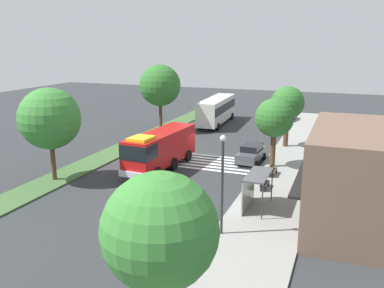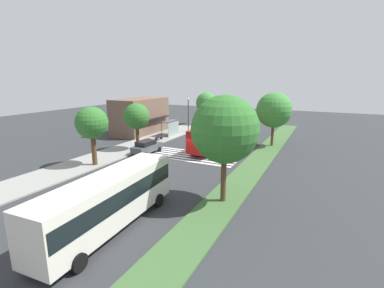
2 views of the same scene
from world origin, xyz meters
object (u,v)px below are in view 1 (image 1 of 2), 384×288
Objects in this scene: bus_stop_shelter at (253,183)px; sidewalk_tree_far_west at (288,103)px; parked_car_mid at (251,153)px; median_tree_west at (50,119)px; transit_bus at (217,109)px; bench_west_of_shelter at (272,170)px; sidewalk_tree_center at (160,231)px; street_lamp at (222,177)px; sidewalk_tree_west at (274,118)px; bench_near_shelter at (264,183)px; fire_truck at (159,148)px; median_tree_far_west at (160,85)px; parked_car_west at (287,114)px.

sidewalk_tree_far_west reaches higher than bus_stop_shelter.
median_tree_west is at bearing -48.52° from parked_car_mid.
transit_bus is 7.27× the size of bench_west_of_shelter.
bus_stop_shelter is 0.53× the size of sidewalk_tree_center.
sidewalk_tree_west is at bearing 178.43° from street_lamp.
sidewalk_tree_west is (-10.10, -0.45, 2.70)m from bus_stop_shelter.
bench_near_shelter is 18.18m from sidewalk_tree_center.
street_lamp is (4.53, -0.85, 1.80)m from bus_stop_shelter.
street_lamp is 22.62m from sidewalk_tree_far_west.
transit_bus reaches higher than parked_car_mid.
fire_truck is 16.68m from median_tree_far_west.
bench_near_shelter is (23.71, 11.37, -1.55)m from transit_bus.
bus_stop_shelter is (27.71, 11.36, -0.25)m from transit_bus.
transit_bus is at bearing 143.07° from median_tree_far_west.
transit_bus is 20.87m from sidewalk_tree_west.
median_tree_far_west reaches higher than parked_car_west.
parked_car_west is at bearing 133.74° from median_tree_far_west.
parked_car_west is at bearing -172.17° from sidewalk_tree_far_west.
sidewalk_tree_far_west is at bearing 4.99° from parked_car_west.
bench_west_of_shelter is 0.21× the size of median_tree_west.
bus_stop_shelter is 4.20m from bench_near_shelter.
street_lamp reaches higher than parked_car_mid.
fire_truck is 10.61m from sidewalk_tree_west.
fire_truck is 0.84× the size of transit_bus.
parked_car_mid is (-5.17, 7.22, -1.09)m from fire_truck.
parked_car_west is at bearing -174.27° from bench_west_of_shelter.
median_tree_west is at bearing -58.09° from sidewalk_tree_west.
parked_car_west is 0.66× the size of sidewalk_tree_center.
sidewalk_tree_far_west is at bearing -177.51° from bench_west_of_shelter.
sidewalk_tree_center is 21.24m from median_tree_west.
bench_near_shelter is 24.16m from median_tree_far_west.
median_tree_west is (-13.76, -16.17, 0.67)m from sidewalk_tree_center.
street_lamp is 16.49m from median_tree_west.
parked_car_west is 37.07m from median_tree_west.
street_lamp is at bearing 44.71° from fire_truck.
bench_near_shelter is at bearing -157.02° from transit_bus.
sidewalk_tree_far_west is (9.66, 10.91, 2.68)m from transit_bus.
parked_car_mid is 2.89× the size of bench_west_of_shelter.
median_tree_far_west reaches higher than sidewalk_tree_center.
transit_bus is (6.37, -8.71, 1.27)m from parked_car_west.
fire_truck is at bearing -101.28° from bench_near_shelter.
fire_truck is 2.25× the size of parked_car_west.
transit_bus reaches higher than bench_near_shelter.
sidewalk_tree_center is (9.21, 0.40, 0.87)m from street_lamp.
transit_bus is 1.79× the size of sidewalk_tree_far_west.
median_tree_west is at bearing -76.56° from bench_near_shelter.
median_tree_far_west reaches higher than street_lamp.
median_tree_far_west reaches higher than parked_car_mid.
street_lamp is at bearing -10.68° from bus_stop_shelter.
median_tree_far_west is at bearing -128.35° from bench_west_of_shelter.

